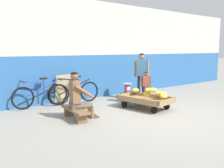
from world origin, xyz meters
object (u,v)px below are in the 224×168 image
weighing_scale (127,88)px  customer_adult (141,71)px  vendor_seated (78,96)px  plastic_crate (127,97)px  low_bench (75,111)px  shopping_bag (135,101)px  banana_cart (145,100)px  customer_child (146,83)px  bicycle_far_left (75,92)px  sign_board (66,88)px  bicycle_near_left (41,95)px

weighing_scale → customer_adult: 0.79m
vendor_seated → plastic_crate: (2.23, 0.76, -0.42)m
low_bench → shopping_bag: size_ratio=4.70×
banana_cart → plastic_crate: bearing=78.4°
banana_cart → plastic_crate: (0.20, 0.99, -0.09)m
banana_cart → low_bench: banana_cart is taller
banana_cart → customer_child: bearing=43.2°
bicycle_far_left → customer_child: customer_child is taller
plastic_crate → customer_child: (0.48, -0.35, 0.45)m
vendor_seated → sign_board: (0.67, 1.92, -0.13)m
vendor_seated → bicycle_near_left: vendor_seated is taller
vendor_seated → shopping_bag: size_ratio=4.75×
customer_child → low_bench: bearing=-172.0°
bicycle_near_left → sign_board: bearing=10.3°
plastic_crate → shopping_bag: (-0.14, -0.50, -0.03)m
bicycle_near_left → bicycle_far_left: size_ratio=1.00×
bicycle_far_left → shopping_bag: bearing=-46.2°
banana_cart → plastic_crate: size_ratio=4.31×
low_bench → weighing_scale: size_ratio=3.76×
bicycle_near_left → shopping_bag: size_ratio=6.92×
vendor_seated → plastic_crate: bearing=18.8°
vendor_seated → bicycle_far_left: (0.81, 1.60, -0.21)m
bicycle_near_left → customer_child: bearing=-24.6°
low_bench → customer_adult: (2.93, 0.74, 0.75)m
bicycle_far_left → shopping_bag: 1.87m
low_bench → customer_adult: size_ratio=0.74×
banana_cart → sign_board: (-1.36, 2.15, 0.20)m
sign_board → low_bench: bearing=-111.7°
low_bench → bicycle_far_left: size_ratio=0.68×
vendor_seated → customer_adult: bearing=14.9°
vendor_seated → bicycle_far_left: bearing=63.2°
banana_cart → customer_adult: 1.46m
vendor_seated → weighing_scale: size_ratio=3.80×
bicycle_near_left → sign_board: sign_board is taller
vendor_seated → bicycle_far_left: vendor_seated is taller
sign_board → bicycle_far_left: bearing=-66.0°
vendor_seated → sign_board: size_ratio=1.28×
weighing_scale → customer_adult: size_ratio=0.20×
vendor_seated → shopping_bag: bearing=7.2°
customer_adult → shopping_bag: customer_adult is taller
bicycle_far_left → sign_board: bearing=114.0°
bicycle_near_left → sign_board: (0.89, 0.16, 0.09)m
low_bench → sign_board: 2.06m
vendor_seated → bicycle_near_left: size_ratio=0.69×
customer_child → shopping_bag: customer_child is taller
low_bench → vendor_seated: 0.38m
plastic_crate → customer_adult: 1.01m
customer_adult → shopping_bag: bearing=-146.5°
bicycle_far_left → customer_adult: (2.03, -0.85, 0.60)m
bicycle_near_left → sign_board: size_ratio=1.87×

